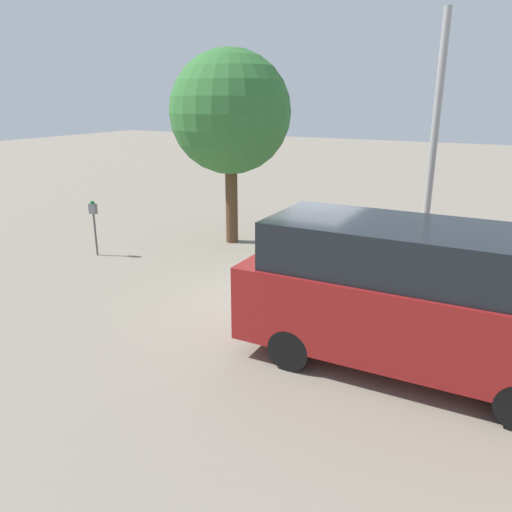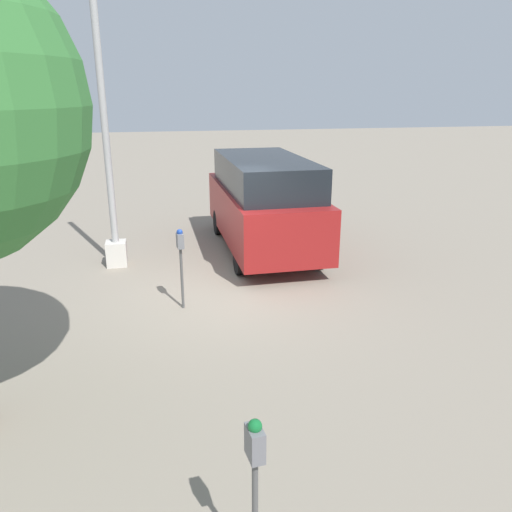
# 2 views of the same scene
# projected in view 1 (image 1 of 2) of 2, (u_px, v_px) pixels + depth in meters

# --- Properties ---
(ground_plane) EXTENTS (80.00, 80.00, 0.00)m
(ground_plane) POSITION_uv_depth(u_px,v_px,m) (293.00, 303.00, 10.18)
(ground_plane) COLOR gray
(parking_meter_near) EXTENTS (0.21, 0.13, 1.48)m
(parking_meter_near) POSITION_uv_depth(u_px,v_px,m) (285.00, 240.00, 10.66)
(parking_meter_near) COLOR #4C4C4C
(parking_meter_near) RESTS_ON ground
(parking_meter_far) EXTENTS (0.21, 0.13, 1.46)m
(parking_meter_far) POSITION_uv_depth(u_px,v_px,m) (94.00, 215.00, 12.90)
(parking_meter_far) COLOR #4C4C4C
(parking_meter_far) RESTS_ON ground
(lamp_post) EXTENTS (0.44, 0.44, 5.61)m
(lamp_post) POSITION_uv_depth(u_px,v_px,m) (426.00, 212.00, 10.36)
(lamp_post) COLOR beige
(lamp_post) RESTS_ON ground
(parked_van) EXTENTS (5.13, 1.99, 2.26)m
(parked_van) POSITION_uv_depth(u_px,v_px,m) (410.00, 295.00, 7.41)
(parked_van) COLOR maroon
(parked_van) RESTS_ON ground
(street_tree) EXTENTS (3.28, 3.28, 5.25)m
(street_tree) POSITION_uv_depth(u_px,v_px,m) (230.00, 113.00, 13.36)
(street_tree) COLOR #513823
(street_tree) RESTS_ON ground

